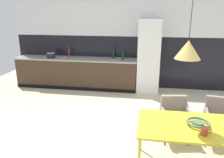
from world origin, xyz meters
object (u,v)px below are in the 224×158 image
at_px(dining_table, 210,129).
at_px(bottle_oil_tall, 123,57).
at_px(mug_tall_blue, 205,131).
at_px(bottle_wine_green, 113,54).
at_px(armchair_facing_counter, 175,112).
at_px(fruit_bowl, 198,123).
at_px(refrigerator_column, 149,57).
at_px(pendant_lamp_over_table_near, 188,50).
at_px(bottle_spice_small, 69,53).
at_px(armchair_corner_seat, 220,114).
at_px(cooking_pot, 51,55).

bearing_deg(dining_table, bottle_oil_tall, 115.64).
height_order(mug_tall_blue, bottle_wine_green, bottle_wine_green).
height_order(armchair_facing_counter, fruit_bowl, fruit_bowl).
bearing_deg(refrigerator_column, pendant_lamp_over_table_near, -82.21).
bearing_deg(bottle_spice_small, armchair_corner_seat, -35.48).
xyz_separation_m(cooking_pot, pendant_lamp_over_table_near, (3.27, -3.20, 0.79)).
height_order(dining_table, mug_tall_blue, mug_tall_blue).
relative_size(armchair_corner_seat, bottle_oil_tall, 3.21).
bearing_deg(refrigerator_column, armchair_corner_seat, -63.04).
relative_size(fruit_bowl, pendant_lamp_over_table_near, 0.24).
height_order(bottle_wine_green, bottle_spice_small, bottle_wine_green).
height_order(refrigerator_column, bottle_wine_green, refrigerator_column).
bearing_deg(armchair_corner_seat, fruit_bowl, 65.41).
relative_size(cooking_pot, pendant_lamp_over_table_near, 0.19).
xyz_separation_m(fruit_bowl, cooking_pot, (-3.50, 3.20, 0.20)).
relative_size(armchair_facing_counter, armchair_corner_seat, 0.97).
relative_size(refrigerator_column, armchair_corner_seat, 2.52).
xyz_separation_m(refrigerator_column, bottle_oil_tall, (-0.71, -0.08, -0.01)).
bearing_deg(armchair_facing_counter, armchair_corner_seat, 171.32).
bearing_deg(bottle_spice_small, refrigerator_column, -3.21).
xyz_separation_m(dining_table, armchair_facing_counter, (-0.35, 0.87, -0.19)).
height_order(fruit_bowl, cooking_pot, cooking_pot).
bearing_deg(armchair_facing_counter, refrigerator_column, -88.01).
bearing_deg(dining_table, armchair_facing_counter, 112.01).
distance_m(armchair_corner_seat, bottle_wine_green, 3.41).
height_order(armchair_facing_counter, bottle_oil_tall, bottle_oil_tall).
bearing_deg(fruit_bowl, dining_table, -6.37).
relative_size(cooking_pot, bottle_wine_green, 0.73).
xyz_separation_m(dining_table, bottle_spice_small, (-3.18, 3.42, 0.33)).
bearing_deg(pendant_lamp_over_table_near, bottle_wine_green, 113.21).
distance_m(mug_tall_blue, bottle_wine_green, 4.02).
relative_size(cooking_pot, bottle_oil_tall, 1.01).
height_order(bottle_spice_small, pendant_lamp_over_table_near, pendant_lamp_over_table_near).
distance_m(fruit_bowl, pendant_lamp_over_table_near, 1.02).
relative_size(refrigerator_column, pendant_lamp_over_table_near, 1.51).
distance_m(refrigerator_column, cooking_pot, 2.82).
height_order(refrigerator_column, bottle_oil_tall, refrigerator_column).
height_order(mug_tall_blue, bottle_oil_tall, bottle_oil_tall).
bearing_deg(refrigerator_column, mug_tall_blue, -78.66).
bearing_deg(cooking_pot, bottle_spice_small, 23.36).
distance_m(armchair_corner_seat, bottle_oil_tall, 3.07).
bearing_deg(fruit_bowl, bottle_oil_tall, 113.45).
height_order(fruit_bowl, pendant_lamp_over_table_near, pendant_lamp_over_table_near).
xyz_separation_m(refrigerator_column, bottle_wine_green, (-1.00, 0.11, 0.02)).
xyz_separation_m(armchair_facing_counter, bottle_wine_green, (-1.49, 2.54, 0.53)).
bearing_deg(bottle_spice_small, bottle_wine_green, -0.75).
distance_m(armchair_corner_seat, fruit_bowl, 1.05).
bearing_deg(dining_table, cooking_pot, 138.65).
distance_m(mug_tall_blue, bottle_oil_tall, 3.72).
distance_m(dining_table, mug_tall_blue, 0.27).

